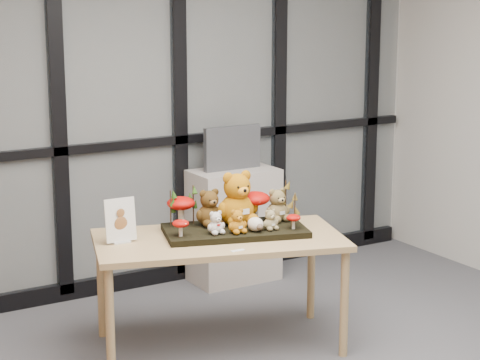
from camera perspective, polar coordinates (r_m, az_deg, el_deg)
room_shell at (r=3.86m, az=6.62°, el=6.02°), size 5.00×5.00×5.00m
glass_partition at (r=6.03m, az=-7.86°, el=5.73°), size 4.90×0.06×2.78m
display_table at (r=5.13m, az=-1.38°, el=-4.49°), size 1.60×1.13×0.68m
diorama_tray at (r=5.18m, az=-0.33°, el=-3.34°), size 0.92×0.65×0.04m
bear_pooh_yellow at (r=5.21m, az=-0.21°, el=-1.01°), size 0.34×0.32×0.36m
bear_brown_medium at (r=5.21m, az=-2.03°, el=-1.68°), size 0.23×0.22×0.24m
bear_tan_back at (r=5.31m, az=2.46°, el=-1.51°), size 0.21×0.20×0.22m
bear_small_yellow at (r=5.05m, az=-0.19°, el=-2.63°), size 0.15×0.14×0.16m
bear_white_bow at (r=5.04m, az=-1.61°, el=-2.72°), size 0.14×0.13×0.15m
bear_beige_small at (r=5.12m, az=2.00°, el=-2.54°), size 0.13×0.12×0.14m
plush_cream_hedgehog at (r=5.09m, az=1.02°, el=-2.88°), size 0.09×0.08×0.09m
mushroom_back_left at (r=5.23m, az=-3.89°, el=-1.94°), size 0.17×0.17×0.19m
mushroom_back_right at (r=5.30m, az=0.99°, el=-1.65°), size 0.18×0.18×0.20m
mushroom_front_left at (r=5.00m, az=-3.92°, el=-3.11°), size 0.10×0.10×0.11m
mushroom_front_right at (r=5.15m, az=3.53°, el=-2.69°), size 0.09×0.09×0.10m
sprig_green_far_left at (r=5.19m, az=-4.58°, el=-1.89°), size 0.05×0.05×0.22m
sprig_green_mid_left at (r=5.25m, az=-3.08°, el=-1.61°), size 0.05×0.05×0.24m
sprig_dry_far_right at (r=5.31m, az=3.02°, el=-1.35°), size 0.05×0.05×0.25m
sprig_dry_mid_right at (r=5.23m, az=3.62°, el=-1.94°), size 0.05×0.05×0.19m
sprig_green_centre at (r=5.29m, az=-1.61°, el=-1.71°), size 0.05×0.05×0.20m
sign_holder at (r=5.02m, az=-7.85°, el=-2.80°), size 0.18×0.06×0.26m
label_card at (r=4.85m, az=-0.15°, el=-4.65°), size 0.08×0.03×0.00m
cabinet at (r=6.36m, az=-0.41°, el=-2.99°), size 0.62×0.36×0.83m
monitor at (r=6.25m, az=-0.50°, el=2.12°), size 0.45×0.05×0.32m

